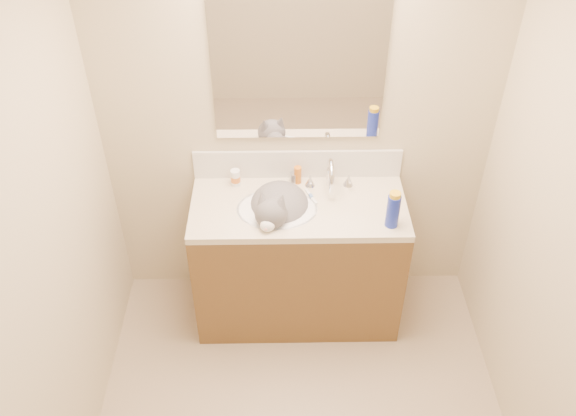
{
  "coord_description": "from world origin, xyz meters",
  "views": [
    {
      "loc": [
        -0.1,
        -1.64,
        2.99
      ],
      "look_at": [
        -0.06,
        0.92,
        0.88
      ],
      "focal_mm": 38.0,
      "sensor_mm": 36.0,
      "label": 1
    }
  ],
  "objects_px": {
    "faucet": "(330,177)",
    "silver_jar": "(294,177)",
    "pill_bottle": "(235,178)",
    "spray_can": "(393,211)",
    "vanity_cabinet": "(298,263)",
    "basin": "(277,218)",
    "amber_bottle": "(298,175)",
    "cat": "(278,209)"
  },
  "relations": [
    {
      "from": "silver_jar",
      "to": "amber_bottle",
      "type": "relative_size",
      "value": 0.56
    },
    {
      "from": "basin",
      "to": "pill_bottle",
      "type": "bearing_deg",
      "value": 136.94
    },
    {
      "from": "cat",
      "to": "silver_jar",
      "type": "relative_size",
      "value": 8.35
    },
    {
      "from": "vanity_cabinet",
      "to": "silver_jar",
      "type": "relative_size",
      "value": 19.94
    },
    {
      "from": "silver_jar",
      "to": "cat",
      "type": "bearing_deg",
      "value": -112.13
    },
    {
      "from": "cat",
      "to": "amber_bottle",
      "type": "distance_m",
      "value": 0.26
    },
    {
      "from": "basin",
      "to": "amber_bottle",
      "type": "relative_size",
      "value": 4.21
    },
    {
      "from": "vanity_cabinet",
      "to": "pill_bottle",
      "type": "bearing_deg",
      "value": 151.81
    },
    {
      "from": "cat",
      "to": "silver_jar",
      "type": "distance_m",
      "value": 0.25
    },
    {
      "from": "faucet",
      "to": "silver_jar",
      "type": "xyz_separation_m",
      "value": [
        -0.2,
        0.08,
        -0.06
      ]
    },
    {
      "from": "vanity_cabinet",
      "to": "silver_jar",
      "type": "bearing_deg",
      "value": 95.28
    },
    {
      "from": "basin",
      "to": "faucet",
      "type": "xyz_separation_m",
      "value": [
        0.3,
        0.17,
        0.16
      ]
    },
    {
      "from": "faucet",
      "to": "silver_jar",
      "type": "height_order",
      "value": "faucet"
    },
    {
      "from": "vanity_cabinet",
      "to": "cat",
      "type": "distance_m",
      "value": 0.45
    },
    {
      "from": "vanity_cabinet",
      "to": "basin",
      "type": "distance_m",
      "value": 0.4
    },
    {
      "from": "pill_bottle",
      "to": "silver_jar",
      "type": "relative_size",
      "value": 1.67
    },
    {
      "from": "vanity_cabinet",
      "to": "faucet",
      "type": "relative_size",
      "value": 4.29
    },
    {
      "from": "vanity_cabinet",
      "to": "pill_bottle",
      "type": "xyz_separation_m",
      "value": [
        -0.36,
        0.19,
        0.5
      ]
    },
    {
      "from": "faucet",
      "to": "silver_jar",
      "type": "distance_m",
      "value": 0.22
    },
    {
      "from": "amber_bottle",
      "to": "faucet",
      "type": "bearing_deg",
      "value": -21.38
    },
    {
      "from": "cat",
      "to": "spray_can",
      "type": "height_order",
      "value": "cat"
    },
    {
      "from": "basin",
      "to": "pill_bottle",
      "type": "relative_size",
      "value": 4.49
    },
    {
      "from": "silver_jar",
      "to": "amber_bottle",
      "type": "height_order",
      "value": "amber_bottle"
    },
    {
      "from": "cat",
      "to": "silver_jar",
      "type": "height_order",
      "value": "cat"
    },
    {
      "from": "silver_jar",
      "to": "pill_bottle",
      "type": "bearing_deg",
      "value": -175.74
    },
    {
      "from": "pill_bottle",
      "to": "spray_can",
      "type": "relative_size",
      "value": 0.53
    },
    {
      "from": "vanity_cabinet",
      "to": "faucet",
      "type": "height_order",
      "value": "faucet"
    },
    {
      "from": "pill_bottle",
      "to": "spray_can",
      "type": "xyz_separation_m",
      "value": [
        0.84,
        -0.37,
        0.05
      ]
    },
    {
      "from": "vanity_cabinet",
      "to": "cat",
      "type": "height_order",
      "value": "cat"
    },
    {
      "from": "basin",
      "to": "faucet",
      "type": "bearing_deg",
      "value": 29.12
    },
    {
      "from": "faucet",
      "to": "pill_bottle",
      "type": "height_order",
      "value": "faucet"
    },
    {
      "from": "spray_can",
      "to": "basin",
      "type": "bearing_deg",
      "value": 166.55
    },
    {
      "from": "pill_bottle",
      "to": "spray_can",
      "type": "distance_m",
      "value": 0.92
    },
    {
      "from": "silver_jar",
      "to": "spray_can",
      "type": "height_order",
      "value": "spray_can"
    },
    {
      "from": "basin",
      "to": "spray_can",
      "type": "xyz_separation_m",
      "value": [
        0.61,
        -0.15,
        0.17
      ]
    },
    {
      "from": "silver_jar",
      "to": "spray_can",
      "type": "bearing_deg",
      "value": -37.68
    },
    {
      "from": "faucet",
      "to": "amber_bottle",
      "type": "height_order",
      "value": "faucet"
    },
    {
      "from": "amber_bottle",
      "to": "basin",
      "type": "bearing_deg",
      "value": -116.81
    },
    {
      "from": "vanity_cabinet",
      "to": "amber_bottle",
      "type": "height_order",
      "value": "amber_bottle"
    },
    {
      "from": "faucet",
      "to": "amber_bottle",
      "type": "distance_m",
      "value": 0.2
    },
    {
      "from": "faucet",
      "to": "pill_bottle",
      "type": "xyz_separation_m",
      "value": [
        -0.54,
        0.05,
        -0.04
      ]
    },
    {
      "from": "basin",
      "to": "silver_jar",
      "type": "xyz_separation_m",
      "value": [
        0.1,
        0.25,
        0.1
      ]
    }
  ]
}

